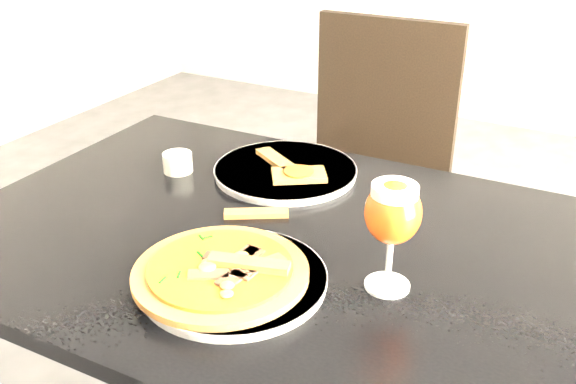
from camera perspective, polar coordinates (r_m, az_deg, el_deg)
The scene contains 9 objects.
dining_table at distance 1.18m, azimuth -0.20°, elevation -7.77°, with size 1.21×0.82×0.75m.
chair_far at distance 1.87m, azimuth 6.95°, elevation 1.35°, with size 0.45×0.45×0.96m.
plate_main at distance 1.01m, azimuth -4.84°, elevation -7.74°, with size 0.29×0.29×0.02m, color silver.
pizza at distance 1.00m, azimuth -5.93°, elevation -6.98°, with size 0.27×0.27×0.03m.
plate_second at distance 1.35m, azimuth -0.23°, elevation 1.88°, with size 0.30×0.30×0.02m, color silver.
crust_scraps at distance 1.33m, azimuth 0.30°, elevation 2.01°, with size 0.20×0.15×0.02m.
loose_crust at distance 1.19m, azimuth -2.84°, elevation -1.90°, with size 0.12×0.03×0.01m, color #986624.
sauce_cup at distance 1.38m, azimuth -9.78°, elevation 2.68°, with size 0.06×0.06×0.04m.
beer_glass at distance 0.95m, azimuth 9.32°, elevation -1.90°, with size 0.08×0.08×0.18m.
Camera 1 is at (0.39, -0.70, 1.32)m, focal length 40.00 mm.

